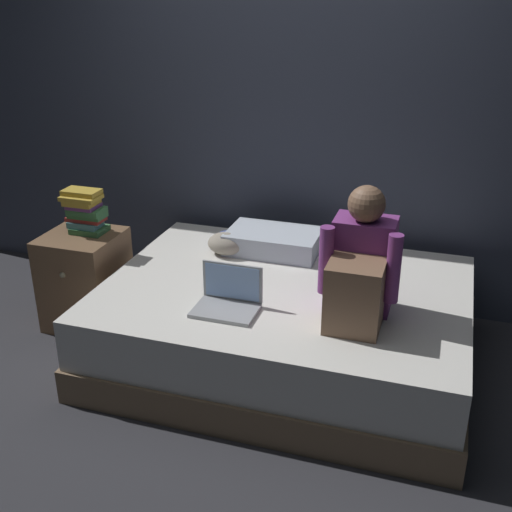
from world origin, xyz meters
The scene contains 9 objects.
ground_plane centered at (0.00, 0.00, 0.00)m, with size 8.00×8.00×0.00m, color #2D2D33.
wall_back centered at (0.00, 1.20, 1.35)m, with size 5.60×0.10×2.70m, color #383D4C.
bed centered at (0.20, 0.30, 0.23)m, with size 2.00×1.50×0.47m.
nightstand centered at (-1.10, 0.35, 0.30)m, with size 0.44×0.46×0.60m.
person_sitting centered at (0.63, 0.10, 0.72)m, with size 0.39×0.44×0.66m.
laptop centered at (-0.01, -0.03, 0.53)m, with size 0.32×0.23×0.22m.
pillow centered at (0.00, 0.75, 0.54)m, with size 0.56×0.36×0.13m, color silver.
book_stack centered at (-1.08, 0.40, 0.73)m, with size 0.24×0.17×0.27m.
clothes_pile centered at (-0.27, 0.68, 0.53)m, with size 0.24×0.31×0.13m.
Camera 1 is at (0.99, -2.68, 2.01)m, focal length 44.20 mm.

